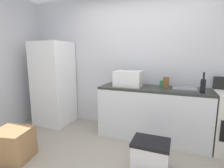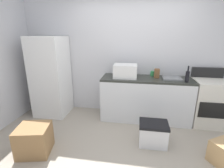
{
  "view_description": "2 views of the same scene",
  "coord_description": "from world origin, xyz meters",
  "px_view_note": "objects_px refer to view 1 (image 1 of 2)",
  "views": [
    {
      "loc": [
        0.69,
        -1.66,
        1.43
      ],
      "look_at": [
        -0.35,
        0.95,
        0.96
      ],
      "focal_mm": 27.04,
      "sensor_mm": 36.0,
      "label": 1
    },
    {
      "loc": [
        0.13,
        -2.1,
        1.76
      ],
      "look_at": [
        -0.34,
        0.8,
        0.86
      ],
      "focal_mm": 26.63,
      "sensor_mm": 36.0,
      "label": 2
    }
  ],
  "objects_px": {
    "knife_block": "(166,82)",
    "storage_bin": "(150,155)",
    "microwave": "(128,79)",
    "cardboard_box_large": "(13,145)",
    "coffee_mug": "(162,83)",
    "wine_bottle": "(203,86)",
    "refrigerator": "(54,83)"
  },
  "relations": [
    {
      "from": "microwave",
      "to": "cardboard_box_large",
      "type": "bearing_deg",
      "value": -133.38
    },
    {
      "from": "refrigerator",
      "to": "knife_block",
      "type": "distance_m",
      "value": 2.26
    },
    {
      "from": "microwave",
      "to": "cardboard_box_large",
      "type": "height_order",
      "value": "microwave"
    },
    {
      "from": "coffee_mug",
      "to": "storage_bin",
      "type": "xyz_separation_m",
      "value": [
        -0.01,
        -1.06,
        -0.76
      ]
    },
    {
      "from": "coffee_mug",
      "to": "refrigerator",
      "type": "bearing_deg",
      "value": -173.5
    },
    {
      "from": "coffee_mug",
      "to": "storage_bin",
      "type": "relative_size",
      "value": 0.22
    },
    {
      "from": "microwave",
      "to": "storage_bin",
      "type": "bearing_deg",
      "value": -56.5
    },
    {
      "from": "refrigerator",
      "to": "wine_bottle",
      "type": "distance_m",
      "value": 2.78
    },
    {
      "from": "storage_bin",
      "to": "wine_bottle",
      "type": "bearing_deg",
      "value": 48.6
    },
    {
      "from": "wine_bottle",
      "to": "coffee_mug",
      "type": "bearing_deg",
      "value": 147.82
    },
    {
      "from": "wine_bottle",
      "to": "coffee_mug",
      "type": "distance_m",
      "value": 0.71
    },
    {
      "from": "wine_bottle",
      "to": "coffee_mug",
      "type": "xyz_separation_m",
      "value": [
        -0.6,
        0.37,
        -0.06
      ]
    },
    {
      "from": "microwave",
      "to": "knife_block",
      "type": "height_order",
      "value": "microwave"
    },
    {
      "from": "wine_bottle",
      "to": "coffee_mug",
      "type": "height_order",
      "value": "wine_bottle"
    },
    {
      "from": "microwave",
      "to": "cardboard_box_large",
      "type": "distance_m",
      "value": 2.0
    },
    {
      "from": "microwave",
      "to": "knife_block",
      "type": "xyz_separation_m",
      "value": [
        0.63,
        0.1,
        -0.05
      ]
    },
    {
      "from": "refrigerator",
      "to": "storage_bin",
      "type": "relative_size",
      "value": 3.71
    },
    {
      "from": "knife_block",
      "to": "cardboard_box_large",
      "type": "distance_m",
      "value": 2.48
    },
    {
      "from": "wine_bottle",
      "to": "storage_bin",
      "type": "bearing_deg",
      "value": -131.4
    },
    {
      "from": "refrigerator",
      "to": "cardboard_box_large",
      "type": "height_order",
      "value": "refrigerator"
    },
    {
      "from": "refrigerator",
      "to": "coffee_mug",
      "type": "height_order",
      "value": "refrigerator"
    },
    {
      "from": "coffee_mug",
      "to": "storage_bin",
      "type": "distance_m",
      "value": 1.3
    },
    {
      "from": "wine_bottle",
      "to": "storage_bin",
      "type": "distance_m",
      "value": 1.22
    },
    {
      "from": "coffee_mug",
      "to": "knife_block",
      "type": "height_order",
      "value": "knife_block"
    },
    {
      "from": "coffee_mug",
      "to": "cardboard_box_large",
      "type": "height_order",
      "value": "coffee_mug"
    },
    {
      "from": "knife_block",
      "to": "microwave",
      "type": "bearing_deg",
      "value": -171.33
    },
    {
      "from": "microwave",
      "to": "storage_bin",
      "type": "xyz_separation_m",
      "value": [
        0.54,
        -0.82,
        -0.84
      ]
    },
    {
      "from": "knife_block",
      "to": "storage_bin",
      "type": "height_order",
      "value": "knife_block"
    },
    {
      "from": "wine_bottle",
      "to": "cardboard_box_large",
      "type": "xyz_separation_m",
      "value": [
        -2.4,
        -1.19,
        -0.79
      ]
    },
    {
      "from": "wine_bottle",
      "to": "cardboard_box_large",
      "type": "distance_m",
      "value": 2.79
    },
    {
      "from": "knife_block",
      "to": "storage_bin",
      "type": "bearing_deg",
      "value": -95.15
    },
    {
      "from": "coffee_mug",
      "to": "cardboard_box_large",
      "type": "distance_m",
      "value": 2.49
    }
  ]
}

